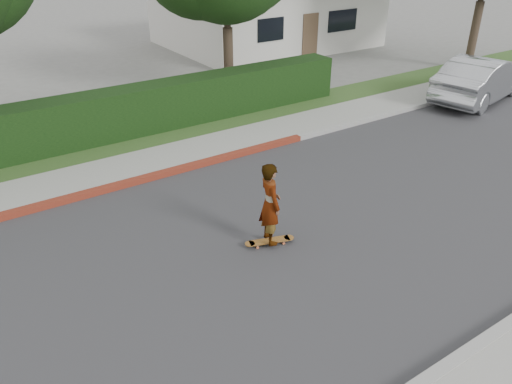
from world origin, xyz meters
TOP-DOWN VIEW (x-y plane):
  - ground at (0.00, 0.00)m, footprint 120.00×120.00m
  - road at (0.00, 0.00)m, footprint 60.00×8.00m
  - curb_far at (0.00, 4.10)m, footprint 60.00×0.20m
  - curb_red_section at (-5.00, 4.10)m, footprint 12.00×0.21m
  - sidewalk_far at (0.00, 5.00)m, footprint 60.00×1.60m
  - planting_strip at (0.00, 6.60)m, footprint 60.00×1.60m
  - hedge at (-3.00, 7.20)m, footprint 15.00×1.00m
  - house at (8.00, 16.00)m, footprint 10.60×8.60m
  - skateboard at (-2.94, 0.02)m, footprint 1.05×0.52m
  - skateboarder at (-2.94, 0.02)m, footprint 0.54×0.70m
  - car_silver at (8.90, 3.50)m, footprint 5.12×2.69m

SIDE VIEW (x-z plane):
  - ground at x=0.00m, z-range 0.00..0.00m
  - road at x=0.00m, z-range 0.00..0.01m
  - planting_strip at x=0.00m, z-range 0.00..0.10m
  - sidewalk_far at x=0.00m, z-range 0.00..0.12m
  - curb_far at x=0.00m, z-range 0.00..0.15m
  - curb_red_section at x=-5.00m, z-range 0.00..0.15m
  - skateboard at x=-2.94m, z-range 0.04..0.14m
  - hedge at x=-3.00m, z-range 0.00..1.50m
  - car_silver at x=8.90m, z-range 0.00..1.60m
  - skateboarder at x=-2.94m, z-range 0.11..1.83m
  - house at x=8.00m, z-range -0.05..4.25m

